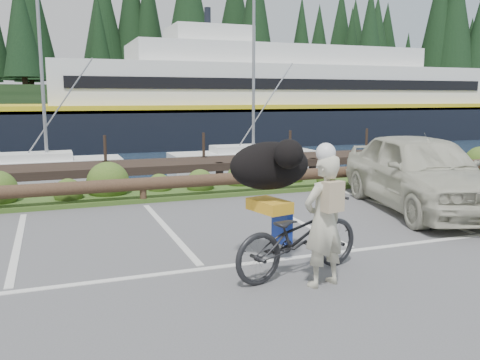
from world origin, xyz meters
name	(u,v)px	position (x,y,z in m)	size (l,w,h in m)	color
ground	(196,261)	(0.00, 0.00, 0.00)	(72.00, 72.00, 0.00)	#515154
harbor_backdrop	(65,113)	(0.39, 78.47, 0.00)	(170.00, 160.00, 30.00)	#1B2C41
vegetation_strip	(138,195)	(0.00, 5.30, 0.05)	(34.00, 1.60, 0.10)	#3D5B21
log_rail	(143,203)	(0.00, 4.60, 0.00)	(32.00, 0.30, 0.60)	#443021
bicycle	(299,236)	(1.19, -1.08, 0.56)	(0.74, 2.12, 1.12)	black
cyclist	(324,221)	(1.31, -1.56, 0.88)	(0.64, 0.42, 1.75)	beige
dog	(270,166)	(1.03, -0.41, 1.47)	(1.24, 0.60, 0.71)	black
parked_car	(421,172)	(5.61, 1.73, 0.85)	(2.02, 5.01, 1.71)	beige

